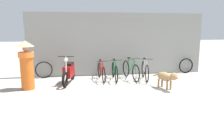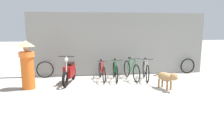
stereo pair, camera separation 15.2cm
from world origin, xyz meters
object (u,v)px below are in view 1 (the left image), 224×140
Objects in this scene: bicycle_0 at (101,72)px; bicycle_1 at (115,71)px; motorcycle at (69,72)px; spare_tire_right at (186,66)px; person_in_robes at (27,63)px; spare_tire_left at (44,70)px; bicycle_2 at (131,70)px; stray_dog at (167,77)px; bicycle_3 at (145,71)px.

bicycle_0 is 0.55m from bicycle_1.
spare_tire_right is (5.39, 1.09, -0.09)m from motorcycle.
person_in_robes is (-3.22, -0.88, 0.55)m from bicycle_1.
motorcycle is at bearing -45.52° from spare_tire_left.
person_in_robes reaches higher than bicycle_2.
bicycle_1 is at bearing 78.99° from bicycle_0.
spare_tire_left is at bearing -139.08° from stray_dog.
person_in_robes is (-4.47, -0.75, 0.54)m from bicycle_3.
spare_tire_right reaches higher than stray_dog.
spare_tire_left is (-2.37, 0.72, 0.01)m from bicycle_0.
spare_tire_left is (-4.16, 0.93, -0.02)m from bicycle_3.
bicycle_1 reaches higher than spare_tire_right.
bicycle_1 is at bearing 110.90° from motorcycle.
spare_tire_right is at bearing 0.01° from spare_tire_left.
bicycle_0 is 0.96× the size of bicycle_2.
stray_dog is 1.66× the size of spare_tire_right.
motorcycle is 1.54× the size of stray_dog.
bicycle_0 is 2.41× the size of spare_tire_left.
spare_tire_left is at bearing -102.35° from bicycle_1.
bicycle_1 is 3.39m from person_in_robes.
motorcycle is at bearing -76.96° from bicycle_0.
bicycle_3 is 1.40× the size of stray_dog.
bicycle_0 is 1.02× the size of bicycle_1.
bicycle_2 reaches higher than bicycle_0.
motorcycle is (-1.84, -0.30, 0.08)m from bicycle_1.
spare_tire_right is at bearing -176.51° from person_in_robes.
spare_tire_right is (2.02, 2.46, -0.08)m from stray_dog.
motorcycle is 2.55× the size of spare_tire_right.
motorcycle is at bearing -77.83° from bicycle_1.
person_in_robes reaches higher than bicycle_1.
motorcycle reaches higher than bicycle_2.
person_in_robes is (-4.75, 0.78, 0.48)m from stray_dog.
bicycle_3 is 4.26m from spare_tire_left.
bicycle_0 reaches higher than spare_tire_right.
motorcycle is 1.58m from person_in_robes.
bicycle_2 reaches higher than spare_tire_right.
bicycle_0 is 2.47m from spare_tire_left.
spare_tire_right is at bearing 105.56° from bicycle_1.
bicycle_1 is 1.86m from motorcycle.
bicycle_0 is 1.46× the size of stray_dog.
bicycle_0 is at bearing -94.97° from bicycle_1.
bicycle_1 is 0.95× the size of bicycle_2.
stray_dog is at bearing 45.45° from bicycle_1.
bicycle_1 is at bearing -157.54° from stray_dog.
person_in_robes is at bearing -71.90° from bicycle_3.
spare_tire_left reaches higher than spare_tire_right.
person_in_robes reaches higher than spare_tire_right.
bicycle_0 is at bearing -100.90° from bicycle_2.
spare_tire_left is at bearing -179.99° from spare_tire_right.
person_in_robes reaches higher than motorcycle.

